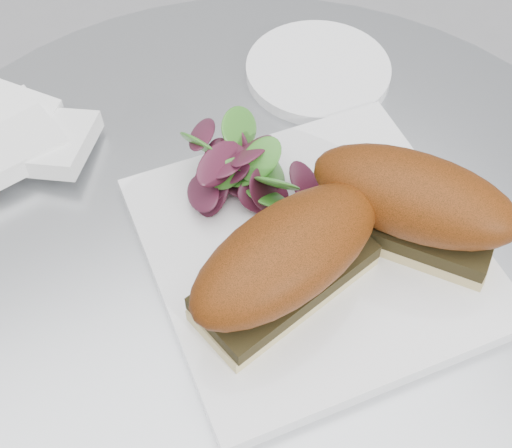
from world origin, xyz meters
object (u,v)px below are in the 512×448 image
Objects in this scene: sandwich_left at (286,261)px; sandwich_right at (412,203)px; saucer at (318,71)px; plate at (313,251)px.

sandwich_right is (0.11, 0.00, 0.00)m from sandwich_left.
saucer is at bearing 129.44° from sandwich_right.
sandwich_left reaches higher than plate.
sandwich_right is 0.23m from saucer.
sandwich_right is at bearing -18.66° from plate.
plate is 1.76× the size of saucer.
sandwich_left is (-0.04, -0.03, 0.05)m from plate.
saucer is at bearing 40.82° from sandwich_left.
saucer is (0.11, 0.19, -0.00)m from plate.
sandwich_left is at bearing -127.45° from sandwich_right.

